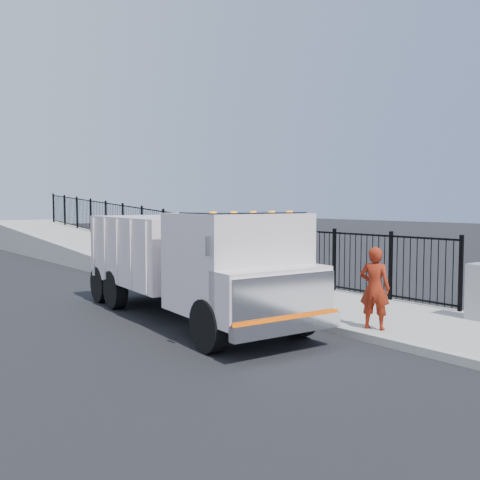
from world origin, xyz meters
TOP-DOWN VIEW (x-y plane):
  - ground at (0.00, 0.00)m, footprint 120.00×120.00m
  - sidewalk at (1.93, -2.00)m, footprint 3.55×12.00m
  - curb at (0.00, -2.00)m, footprint 0.30×12.00m
  - ramp at (2.12, 16.00)m, footprint 3.95×24.06m
  - iron_fence at (3.55, 12.00)m, footprint 0.10×28.00m
  - truck at (-1.70, 1.69)m, footprint 3.06×7.69m
  - worker at (0.46, -1.84)m, footprint 0.62×0.73m
  - utility_cabinet at (3.10, -2.70)m, footprint 0.55×0.40m
  - debris at (1.69, 1.40)m, footprint 0.32×0.32m

SIDE VIEW (x-z plane):
  - ground at x=0.00m, z-range 0.00..0.00m
  - ramp at x=2.12m, z-range -1.60..1.60m
  - sidewalk at x=1.93m, z-range 0.00..0.12m
  - curb at x=0.00m, z-range 0.00..0.16m
  - debris at x=1.69m, z-range 0.12..0.20m
  - utility_cabinet at x=3.10m, z-range 0.12..1.37m
  - iron_fence at x=3.55m, z-range 0.00..1.80m
  - worker at x=0.46m, z-range 0.12..1.83m
  - truck at x=-1.70m, z-range 0.16..2.73m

